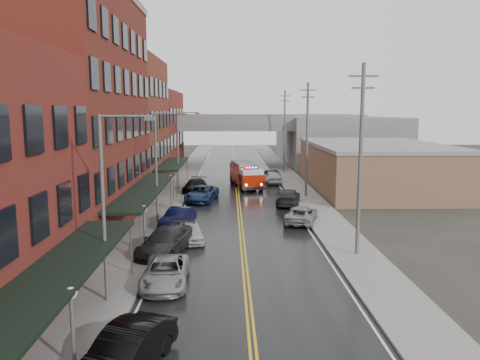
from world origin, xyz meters
name	(u,v)px	position (x,y,z in m)	size (l,w,h in m)	color
road	(239,207)	(0.00, 30.00, 0.01)	(11.00, 160.00, 0.02)	black
sidewalk_left	(162,207)	(-7.30, 30.00, 0.07)	(3.00, 160.00, 0.15)	slate
sidewalk_right	(315,206)	(7.30, 30.00, 0.07)	(3.00, 160.00, 0.15)	slate
curb_left	(179,207)	(-5.65, 30.00, 0.07)	(0.30, 160.00, 0.15)	gray
curb_right	(298,206)	(5.65, 30.00, 0.07)	(0.30, 160.00, 0.15)	gray
brick_building_b	(68,112)	(-13.30, 23.00, 9.00)	(9.00, 20.00, 18.00)	#5B1F18
brick_building_c	(121,125)	(-13.30, 40.50, 7.50)	(9.00, 15.00, 15.00)	#5C2D1B
brick_building_far	(148,131)	(-13.30, 58.00, 6.00)	(9.00, 20.00, 12.00)	maroon
tan_building	(375,168)	(16.00, 40.00, 2.50)	(14.00, 22.00, 5.00)	brown
right_far_block	(335,139)	(18.00, 70.00, 4.00)	(18.00, 30.00, 8.00)	slate
awning_0	(60,271)	(-7.49, 4.00, 2.99)	(2.60, 16.00, 3.09)	black
awning_1	(146,189)	(-7.49, 23.00, 2.99)	(2.60, 18.00, 3.09)	black
awning_2	(173,164)	(-7.49, 40.50, 2.99)	(2.60, 13.00, 3.09)	black
globe_lamp_0	(72,309)	(-6.40, 2.00, 2.31)	(0.44, 0.44, 3.12)	#59595B
globe_lamp_1	(144,218)	(-6.40, 16.00, 2.31)	(0.44, 0.44, 3.12)	#59595B
globe_lamp_2	(171,184)	(-6.40, 30.00, 2.31)	(0.44, 0.44, 3.12)	#59595B
street_lamp_0	(108,197)	(-6.55, 8.00, 5.19)	(2.64, 0.22, 9.00)	#59595B
street_lamp_1	(159,160)	(-6.55, 24.00, 5.19)	(2.64, 0.22, 9.00)	#59595B
street_lamp_2	(180,145)	(-6.55, 40.00, 5.19)	(2.64, 0.22, 9.00)	#59595B
utility_pole_0	(360,157)	(7.20, 15.00, 6.31)	(1.80, 0.24, 12.00)	#59595B
utility_pole_1	(307,138)	(7.20, 35.00, 6.31)	(1.80, 0.24, 12.00)	#59595B
utility_pole_2	(285,130)	(7.20, 55.00, 6.31)	(1.80, 0.24, 12.00)	#59595B
overpass	(235,130)	(0.00, 62.00, 5.99)	(40.00, 10.00, 7.50)	slate
fire_truck	(246,174)	(1.11, 41.59, 1.58)	(4.31, 8.32, 2.92)	#B51D08
parked_car_left_1	(126,351)	(-4.53, 1.88, 0.81)	(1.71, 4.91, 1.62)	black
parked_car_left_2	(166,272)	(-4.28, 10.20, 0.70)	(2.33, 5.06, 1.41)	gray
parked_car_left_3	(166,241)	(-5.00, 15.70, 0.83)	(2.32, 5.70, 1.65)	#242326
parked_car_left_4	(191,232)	(-3.60, 18.48, 0.68)	(1.60, 3.97, 1.35)	#B3B3B3
parked_car_left_5	(178,217)	(-5.00, 22.80, 0.74)	(1.56, 4.48, 1.47)	black
parked_car_left_6	(202,194)	(-3.70, 33.20, 0.78)	(2.59, 5.63, 1.56)	#14234B
parked_car_left_7	(195,186)	(-4.80, 38.45, 0.75)	(2.10, 5.16, 1.50)	black
parked_car_right_0	(301,215)	(5.00, 23.80, 0.69)	(2.30, 4.99, 1.39)	gray
parked_car_right_1	(288,197)	(4.84, 31.16, 0.78)	(2.18, 5.36, 1.56)	black
parked_car_right_2	(272,177)	(4.52, 44.56, 0.82)	(1.93, 4.80, 1.64)	silver
parked_car_right_3	(270,175)	(4.49, 47.80, 0.66)	(1.40, 4.01, 1.32)	black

